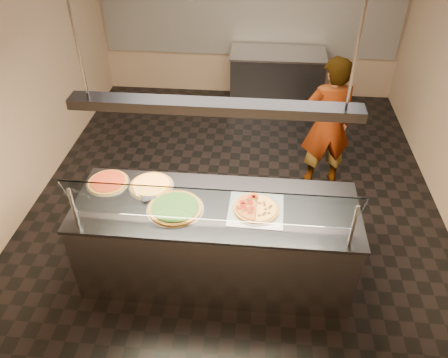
# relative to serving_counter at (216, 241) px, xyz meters

# --- Properties ---
(ground) EXTENTS (5.00, 6.00, 0.02)m
(ground) POSITION_rel_serving_counter_xyz_m (0.11, 1.25, -0.48)
(ground) COLOR black
(ground) RESTS_ON ground
(wall_back) EXTENTS (5.00, 0.02, 3.00)m
(wall_back) POSITION_rel_serving_counter_xyz_m (0.11, 4.26, 1.03)
(wall_back) COLOR tan
(wall_back) RESTS_ON ground
(wall_front) EXTENTS (5.00, 0.02, 3.00)m
(wall_front) POSITION_rel_serving_counter_xyz_m (0.11, -1.76, 1.03)
(wall_front) COLOR tan
(wall_front) RESTS_ON ground
(wall_left) EXTENTS (0.02, 6.00, 3.00)m
(wall_left) POSITION_rel_serving_counter_xyz_m (-2.40, 1.25, 1.03)
(wall_left) COLOR tan
(wall_left) RESTS_ON ground
(tile_band) EXTENTS (4.90, 0.02, 1.20)m
(tile_band) POSITION_rel_serving_counter_xyz_m (0.11, 4.23, 0.83)
(tile_band) COLOR silver
(tile_band) RESTS_ON wall_back
(serving_counter) EXTENTS (2.63, 0.94, 0.93)m
(serving_counter) POSITION_rel_serving_counter_xyz_m (0.00, 0.00, 0.00)
(serving_counter) COLOR #B7B7BC
(serving_counter) RESTS_ON ground
(sneeze_guard) EXTENTS (2.39, 0.18, 0.54)m
(sneeze_guard) POSITION_rel_serving_counter_xyz_m (0.00, -0.34, 0.76)
(sneeze_guard) COLOR #B7B7BC
(sneeze_guard) RESTS_ON serving_counter
(perforated_tray) EXTENTS (0.51, 0.51, 0.01)m
(perforated_tray) POSITION_rel_serving_counter_xyz_m (0.37, -0.03, 0.47)
(perforated_tray) COLOR silver
(perforated_tray) RESTS_ON serving_counter
(half_pizza_pepperoni) EXTENTS (0.22, 0.41, 0.05)m
(half_pizza_pepperoni) POSITION_rel_serving_counter_xyz_m (0.27, -0.02, 0.50)
(half_pizza_pepperoni) COLOR brown
(half_pizza_pepperoni) RESTS_ON perforated_tray
(half_pizza_sausage) EXTENTS (0.21, 0.41, 0.04)m
(half_pizza_sausage) POSITION_rel_serving_counter_xyz_m (0.47, -0.03, 0.49)
(half_pizza_sausage) COLOR brown
(half_pizza_sausage) RESTS_ON perforated_tray
(pizza_spinach) EXTENTS (0.52, 0.52, 0.03)m
(pizza_spinach) POSITION_rel_serving_counter_xyz_m (-0.36, -0.08, 0.48)
(pizza_spinach) COLOR silver
(pizza_spinach) RESTS_ON serving_counter
(pizza_cheese) EXTENTS (0.43, 0.43, 0.03)m
(pizza_cheese) POSITION_rel_serving_counter_xyz_m (-0.65, 0.23, 0.48)
(pizza_cheese) COLOR silver
(pizza_cheese) RESTS_ON serving_counter
(pizza_tomato) EXTENTS (0.41, 0.41, 0.03)m
(pizza_tomato) POSITION_rel_serving_counter_xyz_m (-1.09, 0.24, 0.48)
(pizza_tomato) COLOR silver
(pizza_tomato) RESTS_ON serving_counter
(pizza_spatula) EXTENTS (0.26, 0.20, 0.02)m
(pizza_spatula) POSITION_rel_serving_counter_xyz_m (-0.72, 0.07, 0.49)
(pizza_spatula) COLOR #B7B7BC
(pizza_spatula) RESTS_ON pizza_spinach
(prep_table) EXTENTS (1.53, 0.74, 0.93)m
(prep_table) POSITION_rel_serving_counter_xyz_m (0.60, 3.80, 0.00)
(prep_table) COLOR #333338
(prep_table) RESTS_ON ground
(worker) EXTENTS (0.69, 0.51, 1.72)m
(worker) POSITION_rel_serving_counter_xyz_m (1.18, 1.71, 0.39)
(worker) COLOR #2C2836
(worker) RESTS_ON ground
(heat_lamp_housing) EXTENTS (2.30, 0.18, 0.08)m
(heat_lamp_housing) POSITION_rel_serving_counter_xyz_m (0.00, -0.00, 1.48)
(heat_lamp_housing) COLOR #333338
(heat_lamp_housing) RESTS_ON ceiling
(lamp_rod_left) EXTENTS (0.02, 0.02, 1.01)m
(lamp_rod_left) POSITION_rel_serving_counter_xyz_m (-1.00, -0.00, 2.03)
(lamp_rod_left) COLOR #B7B7BC
(lamp_rod_left) RESTS_ON ceiling
(lamp_rod_right) EXTENTS (0.02, 0.02, 1.01)m
(lamp_rod_right) POSITION_rel_serving_counter_xyz_m (1.00, -0.00, 2.03)
(lamp_rod_right) COLOR #B7B7BC
(lamp_rod_right) RESTS_ON ceiling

